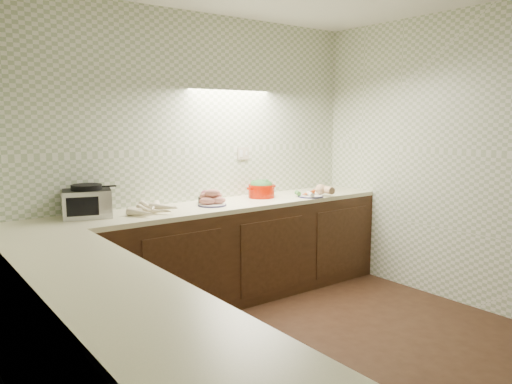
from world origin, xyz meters
TOP-DOWN VIEW (x-y plane):
  - room at (0.00, 0.00)m, footprint 3.60×3.60m
  - counter at (-0.68, 0.68)m, footprint 3.60×3.60m
  - toaster_oven at (-1.05, 1.62)m, footprint 0.42×0.37m
  - parsnip_pile at (-0.63, 1.48)m, footprint 0.34×0.47m
  - sweet_potato_plate at (-0.01, 1.48)m, footprint 0.26×0.25m
  - onion_bowl at (0.02, 1.62)m, footprint 0.16×0.16m
  - dutch_oven at (0.62, 1.58)m, footprint 0.32×0.26m
  - veg_plate at (1.08, 1.32)m, footprint 0.34×0.28m

SIDE VIEW (x-z plane):
  - counter at x=-0.68m, z-range 0.00..0.90m
  - parsnip_pile at x=-0.63m, z-range 0.89..0.98m
  - veg_plate at x=1.08m, z-range 0.88..1.00m
  - onion_bowl at x=0.02m, z-range 0.88..1.00m
  - sweet_potato_plate at x=-0.01m, z-range 0.88..1.03m
  - dutch_oven at x=0.62m, z-range 0.90..1.07m
  - toaster_oven at x=-1.05m, z-range 0.89..1.14m
  - room at x=0.00m, z-range 0.33..2.93m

